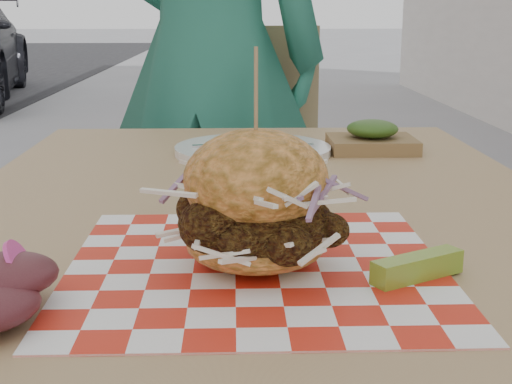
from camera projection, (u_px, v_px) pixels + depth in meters
diner at (208, 56)px, 1.91m from camera, size 0.71×0.53×1.75m
patio_table at (260, 259)px, 0.94m from camera, size 0.80×1.20×0.75m
patio_chair at (241, 174)px, 1.97m from camera, size 0.47×0.48×0.95m
paper_liner at (256, 266)px, 0.69m from camera, size 0.36×0.36×0.00m
sandwich at (256, 208)px, 0.67m from camera, size 0.18×0.18×0.21m
pickle_spear at (417, 267)px, 0.65m from camera, size 0.09×0.07×0.02m
place_setting at (253, 150)px, 1.23m from camera, size 0.27×0.27×0.02m
kraft_tray at (372, 139)px, 1.25m from camera, size 0.15×0.12×0.06m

